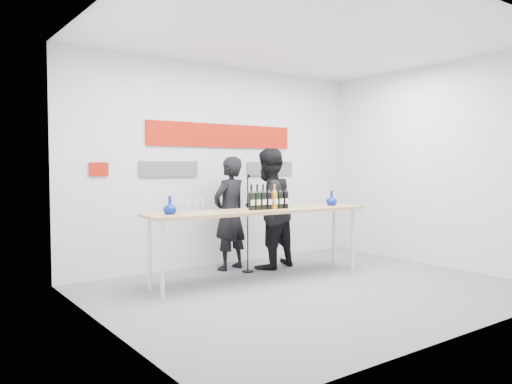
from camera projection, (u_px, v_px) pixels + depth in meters
ground at (311, 289)px, 6.03m from camera, size 5.00×5.00×0.00m
back_wall at (222, 165)px, 7.57m from camera, size 5.00×0.04×3.00m
signage at (220, 145)px, 7.50m from camera, size 3.38×0.02×0.79m
tasting_table at (261, 215)px, 6.50m from camera, size 3.12×0.83×0.93m
wine_bottles at (269, 197)px, 6.53m from camera, size 0.62×0.12×0.33m
decanter_left at (170, 205)px, 5.87m from camera, size 0.16×0.16×0.21m
decanter_right at (332, 198)px, 7.18m from camera, size 0.16×0.16×0.21m
glasses_left at (189, 206)px, 5.95m from camera, size 0.37×0.24×0.18m
glasses_right at (307, 200)px, 6.89m from camera, size 0.46×0.25×0.18m
presenter_left at (230, 213)px, 7.16m from camera, size 0.67×0.52×1.63m
presenter_right at (268, 208)px, 7.27m from camera, size 0.96×0.82×1.75m
mic_stand at (248, 242)px, 7.01m from camera, size 0.16×0.16×1.38m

